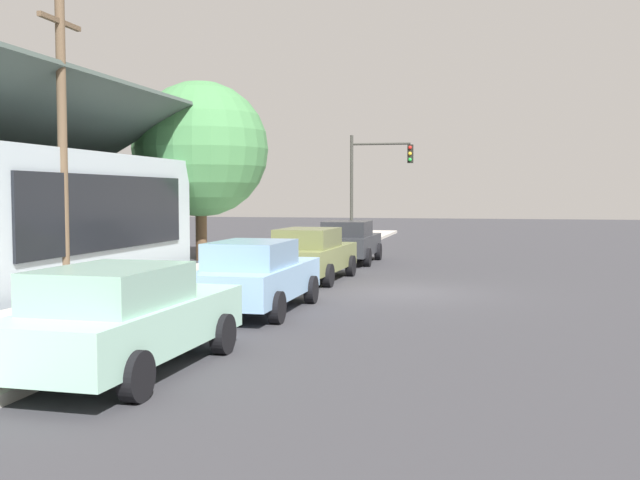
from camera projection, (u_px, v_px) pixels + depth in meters
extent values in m
plane|color=#38383D|center=(398.00, 292.00, 19.71)|extent=(120.00, 120.00, 0.00)
cube|color=beige|center=(199.00, 284.00, 20.92)|extent=(60.00, 4.20, 0.16)
cube|color=#9ED1BC|center=(129.00, 326.00, 10.92)|extent=(4.74, 1.93, 0.70)
cube|color=#86B1A0|center=(112.00, 287.00, 10.43)|extent=(2.30, 1.64, 0.56)
cylinder|color=black|center=(124.00, 329.00, 12.57)|extent=(0.67, 0.24, 0.66)
cylinder|color=black|center=(223.00, 334.00, 12.13)|extent=(0.67, 0.24, 0.66)
cylinder|color=black|center=(13.00, 368.00, 9.76)|extent=(0.67, 0.24, 0.66)
cylinder|color=black|center=(136.00, 376.00, 9.32)|extent=(0.67, 0.24, 0.66)
cube|color=#8CB7E0|center=(258.00, 281.00, 16.52)|extent=(4.67, 1.77, 0.70)
cube|color=#779CBE|center=(251.00, 254.00, 16.03)|extent=(2.25, 1.53, 0.56)
cylinder|color=black|center=(243.00, 287.00, 18.14)|extent=(0.66, 0.23, 0.66)
cylinder|color=black|center=(311.00, 290.00, 17.75)|extent=(0.66, 0.23, 0.66)
cylinder|color=black|center=(197.00, 305.00, 15.34)|extent=(0.66, 0.23, 0.66)
cylinder|color=black|center=(277.00, 308.00, 14.95)|extent=(0.66, 0.23, 0.66)
cube|color=olive|center=(312.00, 258.00, 22.40)|extent=(4.74, 1.93, 0.70)
cube|color=#61683C|center=(308.00, 238.00, 21.91)|extent=(2.30, 1.62, 0.56)
cylinder|color=black|center=(298.00, 264.00, 24.04)|extent=(0.67, 0.25, 0.66)
cylinder|color=black|center=(351.00, 266.00, 23.60)|extent=(0.67, 0.25, 0.66)
cylinder|color=black|center=(269.00, 274.00, 21.25)|extent=(0.67, 0.25, 0.66)
cylinder|color=black|center=(328.00, 275.00, 20.80)|extent=(0.67, 0.25, 0.66)
cube|color=#2D3035|center=(349.00, 245.00, 28.21)|extent=(4.41, 1.82, 0.70)
cube|color=#27292D|center=(347.00, 229.00, 27.74)|extent=(2.12, 1.60, 0.56)
cylinder|color=black|center=(333.00, 251.00, 29.76)|extent=(0.66, 0.22, 0.66)
cylinder|color=black|center=(378.00, 252.00, 29.37)|extent=(0.66, 0.22, 0.66)
cylinder|color=black|center=(318.00, 256.00, 27.10)|extent=(0.66, 0.22, 0.66)
cylinder|color=black|center=(367.00, 257.00, 26.71)|extent=(0.66, 0.22, 0.66)
cube|color=black|center=(113.00, 212.00, 21.28)|extent=(9.19, 0.08, 2.12)
cube|color=#3F4C47|center=(50.00, 118.00, 21.53)|extent=(12.09, 4.10, 2.28)
cylinder|color=brown|center=(201.00, 223.00, 29.15)|extent=(0.44, 0.44, 2.89)
sphere|color=#47844C|center=(200.00, 149.00, 28.97)|extent=(5.26, 5.26, 5.26)
cylinder|color=#383833|center=(352.00, 194.00, 33.19)|extent=(0.14, 0.14, 5.20)
cylinder|color=#383833|center=(381.00, 144.00, 32.77)|extent=(0.10, 2.60, 0.10)
cube|color=black|center=(410.00, 154.00, 32.51)|extent=(0.28, 0.24, 0.80)
sphere|color=red|center=(410.00, 148.00, 32.35)|extent=(0.16, 0.16, 0.16)
sphere|color=yellow|center=(410.00, 154.00, 32.37)|extent=(0.16, 0.16, 0.16)
sphere|color=green|center=(410.00, 160.00, 32.38)|extent=(0.16, 0.16, 0.16)
cylinder|color=brown|center=(63.00, 148.00, 18.78)|extent=(0.24, 0.24, 7.50)
cube|color=brown|center=(60.00, 22.00, 18.59)|extent=(1.80, 0.12, 0.12)
cylinder|color=red|center=(240.00, 275.00, 20.05)|extent=(0.22, 0.22, 0.55)
sphere|color=red|center=(240.00, 262.00, 20.02)|extent=(0.18, 0.18, 0.18)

